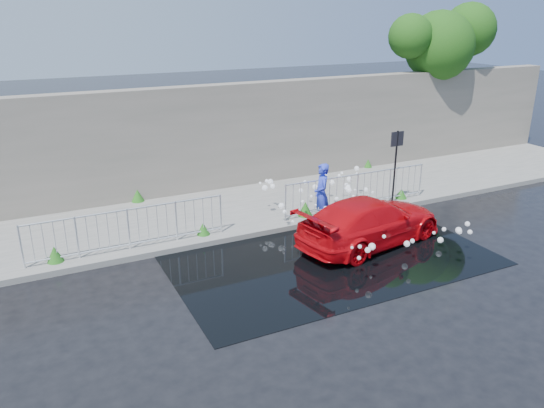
{
  "coord_description": "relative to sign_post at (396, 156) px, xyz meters",
  "views": [
    {
      "loc": [
        -6.2,
        -9.42,
        5.91
      ],
      "look_at": [
        -0.27,
        2.66,
        1.0
      ],
      "focal_mm": 35.0,
      "sensor_mm": 36.0,
      "label": 1
    }
  ],
  "objects": [
    {
      "name": "sign_post",
      "position": [
        0.0,
        0.0,
        0.0
      ],
      "size": [
        0.45,
        0.06,
        2.5
      ],
      "color": "black",
      "rests_on": "ground"
    },
    {
      "name": "weeds",
      "position": [
        -4.57,
        1.37,
        -1.38
      ],
      "size": [
        12.17,
        3.93,
        0.44
      ],
      "color": "#1A4F15",
      "rests_on": "pavement"
    },
    {
      "name": "tree",
      "position": [
        5.51,
        4.31,
        3.06
      ],
      "size": [
        4.93,
        2.77,
        6.28
      ],
      "color": "#332114",
      "rests_on": "ground"
    },
    {
      "name": "red_car",
      "position": [
        -2.26,
        -1.89,
        -1.09
      ],
      "size": [
        4.62,
        2.56,
        1.27
      ],
      "primitive_type": "imported",
      "rotation": [
        0.0,
        0.0,
        1.76
      ],
      "color": "red",
      "rests_on": "ground"
    },
    {
      "name": "retaining_wall",
      "position": [
        -4.2,
        4.1,
        0.18
      ],
      "size": [
        30.0,
        0.6,
        3.5
      ],
      "primitive_type": "cube",
      "color": "#686358",
      "rests_on": "pavement"
    },
    {
      "name": "curb",
      "position": [
        -4.2,
        -0.1,
        -1.64
      ],
      "size": [
        30.0,
        0.25,
        0.16
      ],
      "primitive_type": "cube",
      "color": "slate",
      "rests_on": "ground"
    },
    {
      "name": "puddle",
      "position": [
        -3.7,
        -2.1,
        -1.72
      ],
      "size": [
        8.0,
        5.0,
        0.01
      ],
      "primitive_type": "cube",
      "color": "black",
      "rests_on": "ground"
    },
    {
      "name": "railing_right",
      "position": [
        -1.2,
        0.25,
        -0.99
      ],
      "size": [
        5.05,
        0.05,
        1.1
      ],
      "color": "silver",
      "rests_on": "pavement"
    },
    {
      "name": "person",
      "position": [
        -2.7,
        -0.1,
        -0.81
      ],
      "size": [
        0.62,
        0.76,
        1.82
      ],
      "primitive_type": "imported",
      "rotation": [
        0.0,
        0.0,
        -1.88
      ],
      "color": "blue",
      "rests_on": "ground"
    },
    {
      "name": "railing_left",
      "position": [
        -8.2,
        0.25,
        -0.99
      ],
      "size": [
        5.05,
        0.05,
        1.1
      ],
      "color": "silver",
      "rests_on": "pavement"
    },
    {
      "name": "pavement",
      "position": [
        -4.2,
        1.9,
        -1.65
      ],
      "size": [
        30.0,
        4.0,
        0.15
      ],
      "primitive_type": "cube",
      "color": "slate",
      "rests_on": "ground"
    },
    {
      "name": "ground",
      "position": [
        -4.2,
        -3.1,
        -1.72
      ],
      "size": [
        90.0,
        90.0,
        0.0
      ],
      "primitive_type": "plane",
      "color": "black",
      "rests_on": "ground"
    },
    {
      "name": "water_spray",
      "position": [
        -2.27,
        -0.55,
        -0.99
      ],
      "size": [
        3.7,
        5.63,
        1.02
      ],
      "color": "white",
      "rests_on": "ground"
    }
  ]
}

